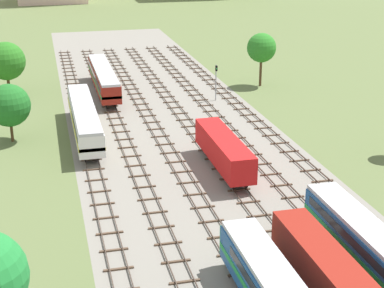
% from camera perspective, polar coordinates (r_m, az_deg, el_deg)
% --- Properties ---
extents(ground_plane, '(480.00, 480.00, 0.00)m').
position_cam_1_polar(ground_plane, '(72.38, -0.38, -0.59)').
color(ground_plane, '#5B6B3D').
extents(ballast_bed, '(27.06, 176.00, 0.01)m').
position_cam_1_polar(ballast_bed, '(72.38, -0.38, -0.59)').
color(ballast_bed, gray).
rests_on(ballast_bed, ground).
extents(track_far_left, '(2.40, 126.00, 0.29)m').
position_cam_1_polar(track_far_left, '(71.63, -9.57, -0.99)').
color(track_far_left, '#47382D').
rests_on(track_far_left, ground).
extents(track_left, '(2.40, 126.00, 0.29)m').
position_cam_1_polar(track_left, '(72.06, -5.92, -0.68)').
color(track_left, '#47382D').
rests_on(track_left, ground).
extents(track_centre_left, '(2.40, 126.00, 0.29)m').
position_cam_1_polar(track_centre_left, '(72.78, -2.33, -0.38)').
color(track_centre_left, '#47382D').
rests_on(track_centre_left, ground).
extents(track_centre, '(2.40, 126.00, 0.29)m').
position_cam_1_polar(track_centre, '(73.78, 1.18, -0.07)').
color(track_centre, '#47382D').
rests_on(track_centre, ground).
extents(track_centre_right, '(2.40, 126.00, 0.29)m').
position_cam_1_polar(track_centre_right, '(75.04, 4.58, 0.22)').
color(track_centre_right, '#47382D').
rests_on(track_centre_right, ground).
extents(track_right, '(2.40, 126.00, 0.29)m').
position_cam_1_polar(track_right, '(76.57, 7.86, 0.50)').
color(track_right, '#47382D').
rests_on(track_right, ground).
extents(freight_boxcar_centre_mid, '(2.87, 14.00, 3.60)m').
position_cam_1_polar(freight_boxcar_centre_mid, '(44.75, 12.52, -11.55)').
color(freight_boxcar_centre_mid, maroon).
rests_on(freight_boxcar_centre_mid, ground).
extents(freight_boxcar_centre_midfar, '(2.87, 14.00, 3.60)m').
position_cam_1_polar(freight_boxcar_centre_midfar, '(65.78, 3.01, -0.51)').
color(freight_boxcar_centre_midfar, red).
rests_on(freight_boxcar_centre_midfar, ground).
extents(passenger_coach_far_left_far, '(2.96, 22.00, 3.80)m').
position_cam_1_polar(passenger_coach_far_left_far, '(77.37, -10.12, 2.52)').
color(passenger_coach_far_left_far, white).
rests_on(passenger_coach_far_left_far, ground).
extents(passenger_coach_left_farther, '(2.96, 22.00, 3.80)m').
position_cam_1_polar(passenger_coach_left_farther, '(97.44, -8.34, 6.26)').
color(passenger_coach_left_farther, maroon).
rests_on(passenger_coach_left_farther, ground).
extents(signal_post_nearest, '(0.28, 0.47, 5.53)m').
position_cam_1_polar(signal_post_nearest, '(92.13, 2.28, 6.22)').
color(signal_post_nearest, gray).
rests_on(signal_post_nearest, ground).
extents(lineside_tree_1, '(5.95, 5.95, 8.36)m').
position_cam_1_polar(lineside_tree_1, '(99.21, -17.10, 7.47)').
color(lineside_tree_1, '#4C331E').
rests_on(lineside_tree_1, ground).
extents(lineside_tree_2, '(4.79, 4.79, 8.79)m').
position_cam_1_polar(lineside_tree_2, '(100.73, 6.56, 8.98)').
color(lineside_tree_2, '#4C331E').
rests_on(lineside_tree_2, ground).
extents(lineside_tree_4, '(5.25, 5.25, 7.29)m').
position_cam_1_polar(lineside_tree_4, '(77.17, -16.85, 3.50)').
color(lineside_tree_4, '#4C331E').
rests_on(lineside_tree_4, ground).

